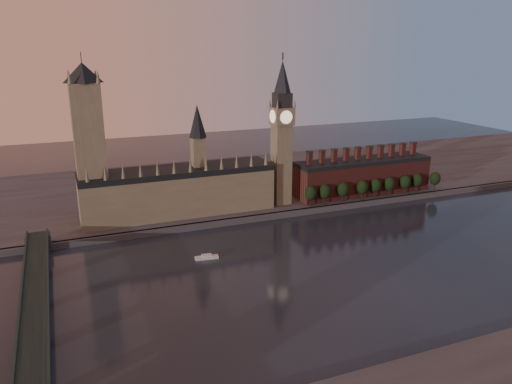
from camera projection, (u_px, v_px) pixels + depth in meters
ground at (349, 269)px, 268.11m from camera, size 900.00×900.00×0.00m
north_bank at (237, 184)px, 425.71m from camera, size 900.00×182.00×4.00m
palace_of_westminster at (179, 188)px, 340.83m from camera, size 130.00×30.30×74.00m
victoria_tower at (89, 140)px, 310.23m from camera, size 24.00×24.00×108.00m
big_ben at (282, 132)px, 353.28m from camera, size 15.00×15.00×107.00m
chimney_block at (362, 176)px, 389.60m from camera, size 110.00×25.00×37.00m
embankment_tree_0 at (311, 193)px, 358.22m from camera, size 8.60×8.60×14.88m
embankment_tree_1 at (325, 192)px, 361.92m from camera, size 8.60×8.60×14.88m
embankment_tree_2 at (343, 190)px, 367.40m from camera, size 8.60×8.60×14.88m
embankment_tree_3 at (362, 187)px, 373.23m from camera, size 8.60×8.60×14.88m
embankment_tree_4 at (375, 185)px, 378.20m from camera, size 8.60×8.60×14.88m
embankment_tree_5 at (389, 184)px, 382.59m from camera, size 8.60×8.60×14.88m
embankment_tree_6 at (405, 182)px, 387.91m from camera, size 8.60×8.60×14.88m
embankment_tree_7 at (417, 180)px, 392.70m from camera, size 8.60×8.60×14.88m
embankment_tree_8 at (435, 179)px, 397.58m from camera, size 8.60×8.60×14.88m
westminster_bridge at (35, 316)px, 207.74m from camera, size 14.00×200.00×11.55m
river_boat at (207, 257)px, 281.26m from camera, size 13.48×5.34×2.62m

